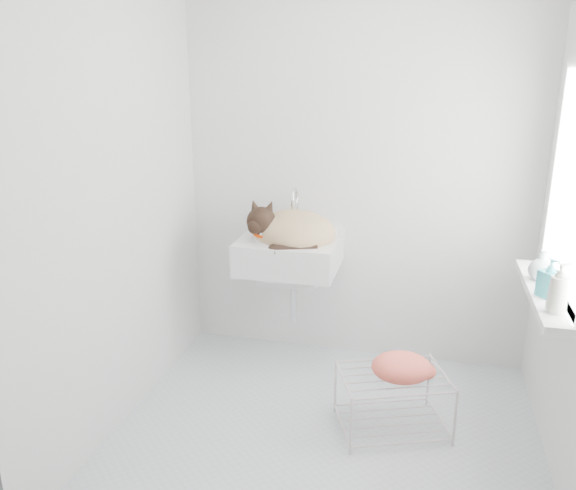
% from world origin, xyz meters
% --- Properties ---
extents(floor, '(2.20, 2.00, 0.02)m').
position_xyz_m(floor, '(0.00, 0.00, 0.00)').
color(floor, silver).
rests_on(floor, ground).
extents(back_wall, '(2.20, 0.02, 2.50)m').
position_xyz_m(back_wall, '(0.00, 1.00, 1.25)').
color(back_wall, silver).
rests_on(back_wall, ground).
extents(left_wall, '(0.02, 2.00, 2.50)m').
position_xyz_m(left_wall, '(-1.10, 0.00, 1.25)').
color(left_wall, silver).
rests_on(left_wall, ground).
extents(window_frame, '(0.04, 0.90, 1.10)m').
position_xyz_m(window_frame, '(1.07, 0.20, 1.35)').
color(window_frame, white).
rests_on(window_frame, right_wall).
extents(windowsill, '(0.16, 0.88, 0.04)m').
position_xyz_m(windowsill, '(1.01, 0.20, 0.83)').
color(windowsill, white).
rests_on(windowsill, right_wall).
extents(sink, '(0.60, 0.52, 0.24)m').
position_xyz_m(sink, '(-0.37, 0.74, 0.85)').
color(sink, white).
rests_on(sink, back_wall).
extents(faucet, '(0.22, 0.15, 0.22)m').
position_xyz_m(faucet, '(-0.37, 0.92, 0.99)').
color(faucet, silver).
rests_on(faucet, sink).
extents(cat, '(0.54, 0.45, 0.33)m').
position_xyz_m(cat, '(-0.36, 0.72, 0.89)').
color(cat, '#A67E5A').
rests_on(cat, sink).
extents(wire_rack, '(0.64, 0.54, 0.32)m').
position_xyz_m(wire_rack, '(0.33, 0.16, 0.15)').
color(wire_rack, silver).
rests_on(wire_rack, floor).
extents(towel, '(0.35, 0.27, 0.13)m').
position_xyz_m(towel, '(0.37, 0.13, 0.35)').
color(towel, orange).
rests_on(towel, wire_rack).
extents(bottle_a, '(0.09, 0.09, 0.19)m').
position_xyz_m(bottle_a, '(1.00, -0.07, 0.85)').
color(bottle_a, beige).
rests_on(bottle_a, windowsill).
extents(bottle_b, '(0.12, 0.12, 0.18)m').
position_xyz_m(bottle_b, '(1.00, 0.11, 0.85)').
color(bottle_b, teal).
rests_on(bottle_b, windowsill).
extents(bottle_c, '(0.16, 0.16, 0.15)m').
position_xyz_m(bottle_c, '(1.00, 0.33, 0.85)').
color(bottle_c, silver).
rests_on(bottle_c, windowsill).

